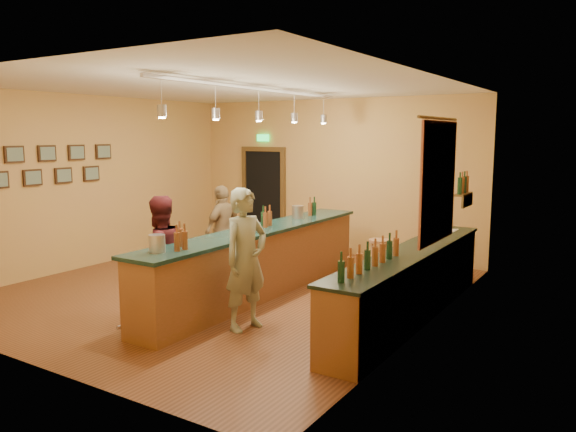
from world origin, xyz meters
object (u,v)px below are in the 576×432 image
Objects in this scene: bar_stool at (380,248)px; back_counter at (410,283)px; tasting_bar at (260,257)px; customer_a at (159,257)px; customer_b at (223,230)px; bartender at (246,259)px.

back_counter is at bearing -53.30° from bar_stool.
back_counter is 0.89× the size of tasting_bar.
customer_a is at bearing -148.80° from back_counter.
back_counter is 3.40m from customer_a.
bar_stool is at bearing 126.70° from back_counter.
tasting_bar is 3.06× the size of customer_a.
customer_a is (-2.90, -1.75, 0.35)m from back_counter.
customer_b is (-3.69, 0.60, 0.31)m from back_counter.
customer_b is at bearing 170.72° from back_counter.
tasting_bar is at bearing 177.86° from customer_a.
bartender reaches higher than bar_stool.
tasting_bar is 2.05m from bar_stool.
back_counter is 2.26m from bartender.
customer_a is (-0.55, -1.57, 0.23)m from tasting_bar.
tasting_bar is 3.21× the size of customer_b.
customer_a is at bearing -109.22° from tasting_bar.
customer_a is at bearing -120.69° from bar_stool.
customer_a is at bearing 113.49° from bartender.
bartender is at bearing -61.63° from tasting_bar.
customer_b is 2.09× the size of bar_stool.
bar_stool is (1.86, 3.14, -0.22)m from customer_a.
customer_a reaches higher than back_counter.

